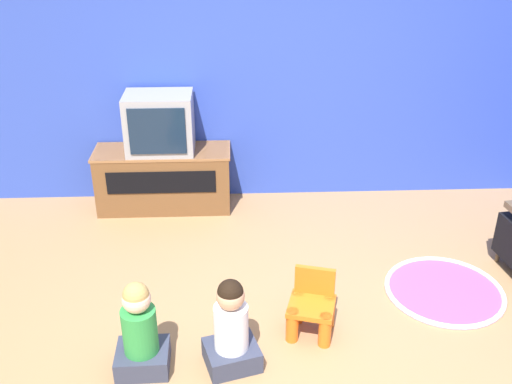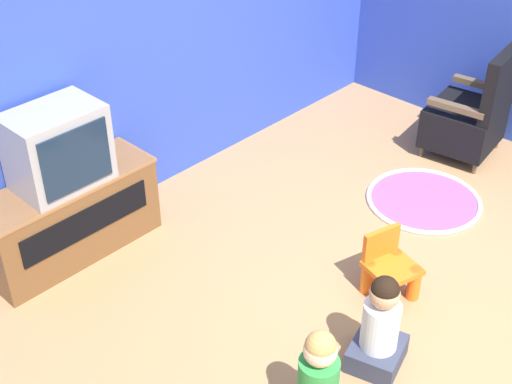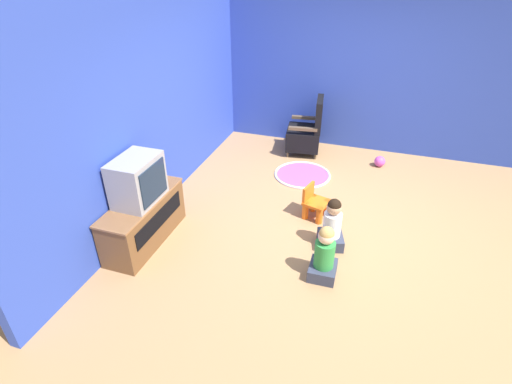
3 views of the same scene
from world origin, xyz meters
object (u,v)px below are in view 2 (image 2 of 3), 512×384
at_px(television, 58,148).
at_px(black_armchair, 471,116).
at_px(child_watching_left, 380,328).
at_px(yellow_kid_chair, 389,271).
at_px(tv_cabinet, 69,216).

xyz_separation_m(television, black_armchair, (3.09, -1.30, -0.49)).
bearing_deg(television, child_watching_left, -73.94).
xyz_separation_m(television, child_watching_left, (0.62, -2.15, -0.57)).
bearing_deg(yellow_kid_chair, black_armchair, 31.33).
bearing_deg(television, yellow_kid_chair, -57.74).
distance_m(yellow_kid_chair, child_watching_left, 0.63).
height_order(black_armchair, yellow_kid_chair, black_armchair).
height_order(television, child_watching_left, television).
relative_size(tv_cabinet, television, 2.08).
distance_m(television, child_watching_left, 2.31).
relative_size(black_armchair, yellow_kid_chair, 2.20).
distance_m(television, yellow_kid_chair, 2.28).
distance_m(black_armchair, yellow_kid_chair, 2.01).
bearing_deg(yellow_kid_chair, television, 137.87).
bearing_deg(black_armchair, tv_cabinet, -31.10).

